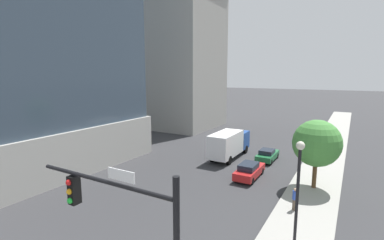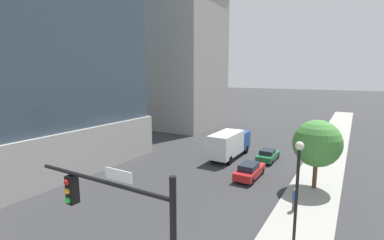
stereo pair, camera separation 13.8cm
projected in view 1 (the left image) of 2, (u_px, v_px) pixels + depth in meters
The scene contains 9 objects.
sidewalk at pixel (310, 200), 22.02m from camera, with size 4.08×120.00×0.15m, color #9E9B93.
construction_building at pixel (176, 44), 52.26m from camera, with size 16.03×19.58×36.63m.
traffic_light_pole at pixel (128, 233), 8.92m from camera, with size 5.97×0.48×6.92m.
street_lamp at pixel (298, 184), 14.36m from camera, with size 0.44×0.44×6.37m.
street_tree at pixel (317, 143), 23.69m from camera, with size 4.00×4.00×5.94m.
car_green at pixel (267, 155), 32.29m from camera, with size 1.75×4.19×1.37m.
car_red at pixel (249, 170), 26.83m from camera, with size 1.75×4.55×1.52m.
box_truck at pixel (229, 143), 33.16m from camera, with size 2.34×7.78×3.22m.
pedestrian_blue_shirt at pixel (295, 199), 20.14m from camera, with size 0.34×0.34×1.65m.
Camera 1 is at (10.17, -2.58, 9.82)m, focal length 26.23 mm.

